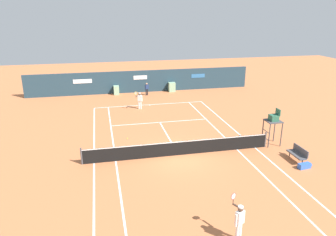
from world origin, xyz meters
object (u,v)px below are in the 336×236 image
(umpire_chair, at_px, (273,121))
(tennis_ball_near_service_line, at_px, (110,118))
(ball_kid_right_post, at_px, (147,88))
(tennis_ball_by_sideline, at_px, (127,138))
(equipment_bag, at_px, (306,166))
(player_bench, at_px, (298,153))
(player_on_baseline, at_px, (140,99))
(player_near_side, at_px, (239,220))

(umpire_chair, xyz_separation_m, tennis_ball_near_service_line, (-10.67, 7.90, -1.69))
(ball_kid_right_post, xyz_separation_m, tennis_ball_by_sideline, (-3.28, -11.98, -0.75))
(tennis_ball_near_service_line, bearing_deg, tennis_ball_by_sideline, -77.63)
(equipment_bag, xyz_separation_m, tennis_ball_near_service_line, (-10.84, 11.53, -0.13))
(umpire_chair, height_order, tennis_ball_near_service_line, umpire_chair)
(player_bench, distance_m, tennis_ball_by_sideline, 11.44)
(player_on_baseline, xyz_separation_m, ball_kid_right_post, (1.43, 4.89, -0.15))
(player_bench, bearing_deg, player_on_baseline, 32.01)
(ball_kid_right_post, relative_size, tennis_ball_by_sideline, 20.08)
(player_bench, relative_size, tennis_ball_by_sideline, 21.52)
(player_on_baseline, distance_m, ball_kid_right_post, 5.09)
(umpire_chair, distance_m, tennis_ball_by_sideline, 10.24)
(umpire_chair, bearing_deg, equipment_bag, -177.27)
(player_on_baseline, relative_size, player_near_side, 0.97)
(tennis_ball_near_service_line, bearing_deg, player_on_baseline, 38.22)
(player_bench, xyz_separation_m, tennis_ball_near_service_line, (-10.94, 10.55, -0.48))
(equipment_bag, height_order, player_on_baseline, player_on_baseline)
(umpire_chair, relative_size, player_bench, 1.73)
(tennis_ball_near_service_line, bearing_deg, player_bench, -43.98)
(equipment_bag, bearing_deg, ball_kid_right_post, 109.19)
(player_bench, distance_m, equipment_bag, 1.04)
(ball_kid_right_post, bearing_deg, tennis_ball_by_sideline, 63.51)
(ball_kid_right_post, bearing_deg, player_bench, 99.24)
(tennis_ball_near_service_line, bearing_deg, player_near_side, -75.05)
(ball_kid_right_post, xyz_separation_m, tennis_ball_near_service_line, (-4.33, -7.18, -0.75))
(equipment_bag, relative_size, player_near_side, 0.49)
(equipment_bag, bearing_deg, tennis_ball_by_sideline, 145.52)
(tennis_ball_by_sideline, bearing_deg, player_bench, -30.20)
(umpire_chair, distance_m, tennis_ball_near_service_line, 13.38)
(player_on_baseline, bearing_deg, tennis_ball_by_sideline, 95.85)
(equipment_bag, xyz_separation_m, player_on_baseline, (-7.94, 13.82, 0.78))
(ball_kid_right_post, bearing_deg, tennis_ball_near_service_line, 47.70)
(umpire_chair, relative_size, ball_kid_right_post, 1.86)
(ball_kid_right_post, bearing_deg, equipment_bag, 98.01)
(player_bench, bearing_deg, equipment_bag, 174.51)
(player_near_side, xyz_separation_m, tennis_ball_near_service_line, (-4.38, 16.41, -0.94))
(player_on_baseline, xyz_separation_m, player_near_side, (1.47, -18.70, 0.04))
(player_near_side, bearing_deg, tennis_ball_by_sideline, 78.57)
(ball_kid_right_post, height_order, tennis_ball_by_sideline, ball_kid_right_post)
(equipment_bag, distance_m, player_near_side, 8.14)
(player_bench, distance_m, tennis_ball_near_service_line, 15.21)
(equipment_bag, distance_m, player_on_baseline, 15.95)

